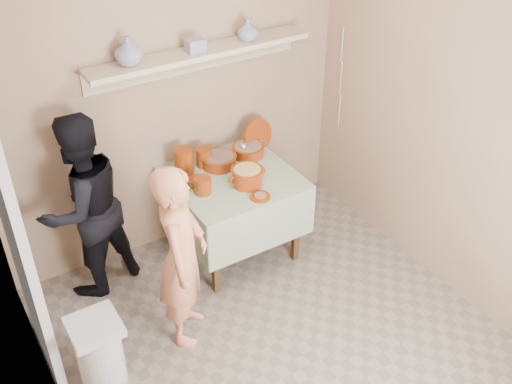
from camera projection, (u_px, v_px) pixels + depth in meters
ground at (293, 359)px, 4.24m from camera, size 3.50×3.50×0.00m
tile_panel at (18, 247)px, 3.71m from camera, size 0.06×0.70×2.00m
plate_stack_a at (184, 161)px, 4.81m from camera, size 0.16×0.16×0.21m
plate_stack_b at (204, 157)px, 4.91m from camera, size 0.13×0.13×0.16m
bowl_stack at (203, 185)px, 4.59m from camera, size 0.13×0.13×0.13m
empty_bowl at (197, 182)px, 4.71m from camera, size 0.16×0.16×0.05m
propped_lid at (258, 135)px, 5.13m from camera, size 0.30×0.13×0.29m
vase_right at (248, 30)px, 4.61m from camera, size 0.19×0.19×0.17m
vase_left at (128, 51)px, 4.20m from camera, size 0.28×0.28×0.21m
ceramic_box at (195, 46)px, 4.43m from camera, size 0.14×0.10×0.10m
person_cook at (182, 256)px, 4.08m from camera, size 0.57×0.62×1.42m
person_helper at (84, 207)px, 4.47m from camera, size 0.88×0.78×1.51m
room_shell at (304, 167)px, 3.33m from camera, size 3.04×3.54×2.62m
serving_table at (232, 188)px, 4.88m from camera, size 0.97×0.97×0.76m
cazuela_meat_a at (219, 160)px, 4.91m from camera, size 0.30×0.30×0.10m
cazuela_meat_b at (248, 150)px, 5.05m from camera, size 0.28×0.28×0.10m
ladle at (244, 146)px, 4.99m from camera, size 0.08×0.26×0.19m
cazuela_rice at (247, 175)px, 4.67m from camera, size 0.33×0.25×0.14m
front_plate at (260, 196)px, 4.56m from camera, size 0.16×0.16×0.03m
wall_shelf at (199, 54)px, 4.54m from camera, size 1.80×0.25×0.21m
trash_bin at (100, 353)px, 3.93m from camera, size 0.32×0.32×0.56m
electrical_cord at (341, 78)px, 5.21m from camera, size 0.01×0.05×0.90m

